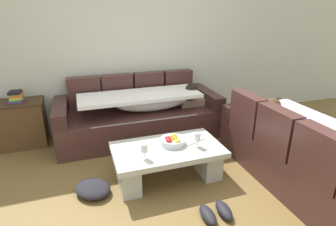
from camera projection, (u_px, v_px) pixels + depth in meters
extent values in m
plane|color=brown|center=(178.00, 202.00, 2.69)|extent=(14.00, 14.00, 0.00)
cube|color=beige|center=(130.00, 41.00, 4.11)|extent=(9.00, 0.10, 2.70)
cube|color=#432623|center=(140.00, 123.00, 4.03)|extent=(2.33, 0.92, 0.42)
cube|color=#432623|center=(84.00, 92.00, 3.99)|extent=(0.46, 0.16, 0.46)
cube|color=#432623|center=(118.00, 90.00, 4.14)|extent=(0.46, 0.16, 0.46)
cube|color=#432623|center=(149.00, 87.00, 4.28)|extent=(0.46, 0.16, 0.46)
cube|color=#432623|center=(178.00, 84.00, 4.43)|extent=(0.46, 0.16, 0.46)
cube|color=#361F1C|center=(60.00, 112.00, 3.60)|extent=(0.18, 0.92, 0.20)
cube|color=#361F1C|center=(206.00, 96.00, 4.24)|extent=(0.18, 0.92, 0.20)
cube|color=gray|center=(190.00, 101.00, 4.17)|extent=(0.36, 0.28, 0.11)
sphere|color=beige|center=(192.00, 92.00, 4.07)|extent=(0.21, 0.21, 0.21)
sphere|color=black|center=(192.00, 90.00, 4.06)|extent=(0.20, 0.20, 0.20)
ellipsoid|color=white|center=(152.00, 101.00, 3.92)|extent=(1.10, 0.44, 0.28)
cube|color=white|center=(140.00, 96.00, 3.81)|extent=(1.70, 0.60, 0.05)
cube|color=white|center=(147.00, 134.00, 3.63)|extent=(1.44, 0.04, 0.38)
cube|color=#432623|center=(300.00, 162.00, 3.00)|extent=(0.92, 1.95, 0.42)
cube|color=#432623|center=(320.00, 156.00, 2.26)|extent=(0.16, 0.50, 0.46)
cube|color=#432623|center=(277.00, 131.00, 2.73)|extent=(0.16, 0.50, 0.46)
cube|color=#432623|center=(247.00, 113.00, 3.20)|extent=(0.16, 0.50, 0.46)
cube|color=#361F1C|center=(255.00, 110.00, 3.67)|extent=(0.92, 0.18, 0.20)
cube|color=#2D6660|center=(268.00, 120.00, 3.45)|extent=(0.28, 0.36, 0.11)
sphere|color=tan|center=(272.00, 108.00, 3.41)|extent=(0.21, 0.21, 0.21)
sphere|color=#4C331E|center=(273.00, 106.00, 3.40)|extent=(0.20, 0.20, 0.20)
ellipsoid|color=silver|center=(310.00, 133.00, 2.89)|extent=(0.44, 1.03, 0.28)
cube|color=silver|center=(313.00, 124.00, 2.86)|extent=(0.60, 1.46, 0.05)
cube|color=silver|center=(331.00, 154.00, 3.13)|extent=(0.04, 1.24, 0.38)
cube|color=#B5B9AD|center=(167.00, 150.00, 2.98)|extent=(1.20, 0.68, 0.06)
cube|color=#B5B9AD|center=(127.00, 172.00, 2.91)|extent=(0.20, 0.54, 0.32)
cube|color=#B5B9AD|center=(204.00, 158.00, 3.19)|extent=(0.20, 0.54, 0.32)
cylinder|color=silver|center=(173.00, 141.00, 3.02)|extent=(0.28, 0.28, 0.07)
sphere|color=gold|center=(177.00, 142.00, 2.95)|extent=(0.08, 0.08, 0.08)
sphere|color=orange|center=(174.00, 137.00, 3.07)|extent=(0.08, 0.08, 0.08)
sphere|color=#B52C24|center=(168.00, 139.00, 3.02)|extent=(0.08, 0.08, 0.08)
sphere|color=red|center=(169.00, 142.00, 2.95)|extent=(0.08, 0.08, 0.08)
sphere|color=orange|center=(175.00, 140.00, 3.01)|extent=(0.08, 0.08, 0.08)
cylinder|color=silver|center=(145.00, 158.00, 2.74)|extent=(0.06, 0.06, 0.01)
cylinder|color=silver|center=(144.00, 155.00, 2.73)|extent=(0.01, 0.01, 0.07)
cylinder|color=silver|center=(144.00, 148.00, 2.70)|extent=(0.07, 0.07, 0.08)
cylinder|color=silver|center=(197.00, 146.00, 2.98)|extent=(0.06, 0.06, 0.01)
cylinder|color=silver|center=(197.00, 143.00, 2.97)|extent=(0.01, 0.01, 0.07)
cylinder|color=silver|center=(198.00, 136.00, 2.94)|extent=(0.07, 0.07, 0.08)
cube|color=white|center=(190.00, 139.00, 3.15)|extent=(0.34, 0.30, 0.01)
cube|color=#4F361D|center=(18.00, 125.00, 3.72)|extent=(0.70, 0.42, 0.62)
cube|color=#372614|center=(14.00, 103.00, 3.61)|extent=(0.72, 0.44, 0.02)
cube|color=#72337F|center=(17.00, 101.00, 3.61)|extent=(0.19, 0.22, 0.03)
cube|color=#338C59|center=(17.00, 99.00, 3.60)|extent=(0.15, 0.22, 0.02)
cube|color=gold|center=(16.00, 97.00, 3.60)|extent=(0.17, 0.21, 0.03)
cube|color=#B76623|center=(17.00, 95.00, 3.58)|extent=(0.16, 0.19, 0.03)
cube|color=black|center=(15.00, 92.00, 3.58)|extent=(0.16, 0.18, 0.03)
ellipsoid|color=black|center=(208.00, 215.00, 2.46)|extent=(0.12, 0.27, 0.09)
ellipsoid|color=black|center=(224.00, 210.00, 2.52)|extent=(0.14, 0.28, 0.09)
ellipsoid|color=#232328|center=(93.00, 188.00, 2.80)|extent=(0.50, 0.51, 0.12)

